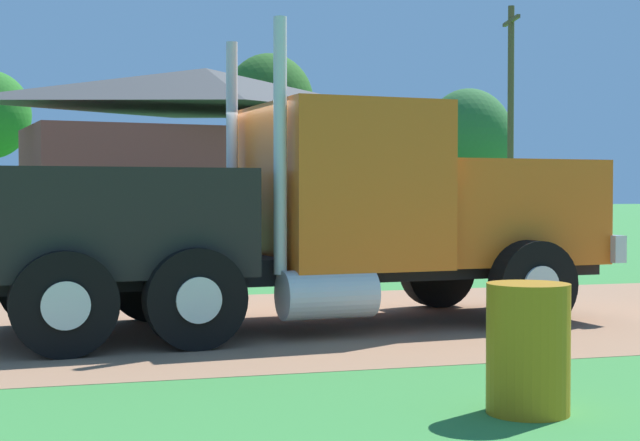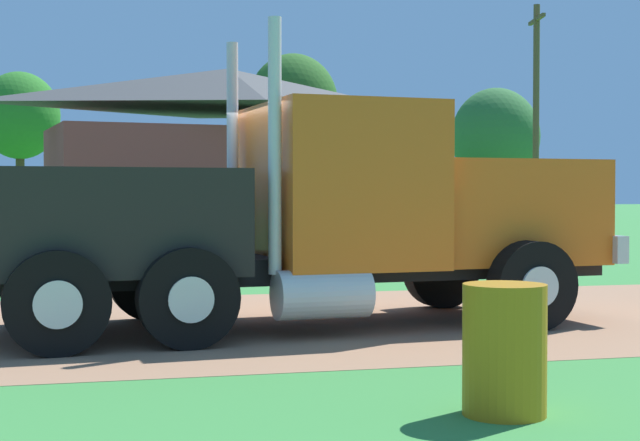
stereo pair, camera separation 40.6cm
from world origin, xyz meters
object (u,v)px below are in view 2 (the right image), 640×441
at_px(truck_foreground_white, 302,218).
at_px(steel_barrel, 504,350).
at_px(shed_building, 228,156).
at_px(utility_pole_near, 536,111).

bearing_deg(truck_foreground_white, steel_barrel, -85.26).
relative_size(truck_foreground_white, shed_building, 0.58).
distance_m(truck_foreground_white, shed_building, 22.50).
height_order(shed_building, utility_pole_near, utility_pole_near).
xyz_separation_m(steel_barrel, shed_building, (2.10, 26.93, 2.35)).
bearing_deg(shed_building, utility_pole_near, 13.31).
xyz_separation_m(truck_foreground_white, utility_pole_near, (15.56, 25.40, 3.59)).
relative_size(shed_building, utility_pole_near, 1.42).
bearing_deg(truck_foreground_white, shed_building, 83.64).
bearing_deg(truck_foreground_white, utility_pole_near, 58.50).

